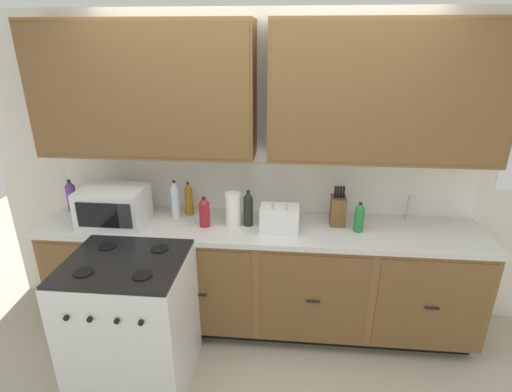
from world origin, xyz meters
name	(u,v)px	position (x,y,z in m)	size (l,w,h in m)	color
ground_plane	(256,349)	(0.00, 0.00, 0.00)	(8.27, 8.27, 0.00)	#B2A893
wall_unit	(263,123)	(0.00, 0.50, 1.66)	(4.51, 0.40, 2.45)	silver
counter_run	(260,276)	(0.00, 0.30, 0.47)	(3.34, 0.64, 0.92)	black
stove_range	(132,321)	(-0.81, -0.33, 0.47)	(0.76, 0.68, 0.95)	white
microwave	(114,206)	(-1.11, 0.25, 1.06)	(0.48, 0.37, 0.28)	white
toaster	(279,218)	(0.15, 0.23, 1.02)	(0.28, 0.18, 0.19)	white
knife_block	(338,210)	(0.59, 0.38, 1.04)	(0.11, 0.14, 0.31)	brown
sink_faucet	(408,208)	(1.14, 0.51, 1.02)	(0.02, 0.02, 0.20)	#B2B5BA
paper_towel_roll	(233,209)	(-0.20, 0.29, 1.05)	(0.12, 0.12, 0.26)	white
bottle_amber	(189,199)	(-0.58, 0.45, 1.05)	(0.06, 0.06, 0.27)	#9E6619
bottle_clear	(175,199)	(-0.67, 0.39, 1.07)	(0.07, 0.07, 0.31)	silver
bottle_green	(359,217)	(0.73, 0.27, 1.03)	(0.07, 0.07, 0.23)	#237A38
bottle_dark	(248,208)	(-0.09, 0.30, 1.06)	(0.07, 0.07, 0.28)	black
bottle_red	(204,212)	(-0.41, 0.25, 1.03)	(0.08, 0.08, 0.23)	maroon
bottle_violet	(71,195)	(-1.56, 0.45, 1.05)	(0.08, 0.08, 0.26)	#663384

